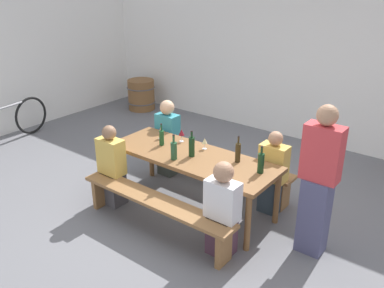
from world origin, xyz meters
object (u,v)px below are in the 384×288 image
(wine_bottle_3, at_px, (238,152))
(parked_bicycle_0, at_px, (6,123))
(wine_bottle_2, at_px, (162,137))
(wine_bottle_1, at_px, (192,146))
(tasting_table, at_px, (192,160))
(standing_host, at_px, (318,184))
(wine_glass_0, at_px, (182,133))
(seated_guest_near_1, at_px, (222,211))
(bench_far, at_px, (222,164))
(wine_glass_2, at_px, (205,141))
(wine_glass_1, at_px, (161,131))
(wine_bottle_0, at_px, (174,150))
(seated_guest_far_1, at_px, (273,175))
(wine_barrel, at_px, (141,95))
(seated_guest_near_0, at_px, (112,168))
(seated_guest_far_0, at_px, (168,139))
(bench_near, at_px, (155,205))
(wine_bottle_4, at_px, (261,163))

(wine_bottle_3, distance_m, parked_bicycle_0, 4.55)
(wine_bottle_2, bearing_deg, wine_bottle_1, -4.01)
(tasting_table, height_order, standing_host, standing_host)
(wine_glass_0, height_order, seated_guest_near_1, seated_guest_near_1)
(bench_far, bearing_deg, wine_glass_2, -88.43)
(wine_bottle_2, xyz_separation_m, parked_bicycle_0, (-3.44, -0.30, -0.49))
(wine_glass_1, bearing_deg, wine_bottle_1, -16.07)
(wine_bottle_0, height_order, parked_bicycle_0, wine_bottle_0)
(seated_guest_far_1, height_order, wine_barrel, seated_guest_far_1)
(wine_bottle_1, bearing_deg, parked_bicycle_0, -176.22)
(wine_bottle_2, xyz_separation_m, wine_bottle_3, (1.07, 0.17, 0.02))
(seated_guest_near_0, bearing_deg, wine_barrel, 38.87)
(seated_guest_far_0, bearing_deg, seated_guest_near_1, 57.15)
(wine_bottle_0, distance_m, wine_bottle_1, 0.23)
(parked_bicycle_0, bearing_deg, bench_near, -103.53)
(bench_far, height_order, seated_guest_near_1, seated_guest_near_1)
(parked_bicycle_0, bearing_deg, seated_guest_near_1, -100.70)
(bench_near, height_order, seated_guest_far_1, seated_guest_far_1)
(wine_glass_0, relative_size, parked_bicycle_0, 0.10)
(wine_glass_0, height_order, seated_guest_far_1, seated_guest_far_1)
(standing_host, bearing_deg, wine_glass_1, -1.93)
(wine_bottle_3, distance_m, wine_glass_2, 0.55)
(seated_guest_near_1, bearing_deg, seated_guest_near_0, 90.00)
(wine_bottle_3, height_order, standing_host, standing_host)
(wine_glass_2, bearing_deg, bench_far, 91.57)
(wine_bottle_1, xyz_separation_m, wine_glass_2, (-0.00, 0.28, -0.02))
(standing_host, bearing_deg, wine_barrel, -26.42)
(wine_bottle_1, xyz_separation_m, seated_guest_far_0, (-0.90, 0.58, -0.32))
(bench_near, bearing_deg, seated_guest_far_0, 125.02)
(seated_guest_near_1, height_order, seated_guest_far_0, seated_guest_far_0)
(seated_guest_near_0, height_order, seated_guest_near_1, same)
(wine_bottle_4, bearing_deg, seated_guest_near_1, -96.79)
(wine_bottle_0, xyz_separation_m, wine_glass_2, (0.11, 0.48, -0.01))
(seated_guest_near_0, bearing_deg, tasting_table, -57.84)
(bench_near, distance_m, wine_bottle_2, 1.01)
(wine_bottle_3, distance_m, wine_glass_1, 1.23)
(seated_guest_far_1, bearing_deg, parked_bicycle_0, -80.04)
(wine_bottle_3, bearing_deg, standing_host, -4.79)
(tasting_table, height_order, seated_guest_far_1, seated_guest_far_1)
(wine_glass_1, distance_m, seated_guest_far_0, 0.53)
(wine_bottle_3, height_order, seated_guest_near_0, seated_guest_near_0)
(bench_near, distance_m, seated_guest_far_0, 1.55)
(wine_barrel, xyz_separation_m, parked_bicycle_0, (-0.54, -2.87, 0.04))
(wine_bottle_2, distance_m, seated_guest_far_1, 1.51)
(bench_far, height_order, seated_guest_near_0, seated_guest_near_0)
(seated_guest_far_0, distance_m, seated_guest_far_1, 1.73)
(wine_glass_2, bearing_deg, wine_bottle_4, -9.62)
(wine_bottle_2, bearing_deg, parked_bicycle_0, -175.03)
(wine_bottle_4, bearing_deg, standing_host, -0.14)
(bench_far, bearing_deg, wine_barrel, 151.17)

